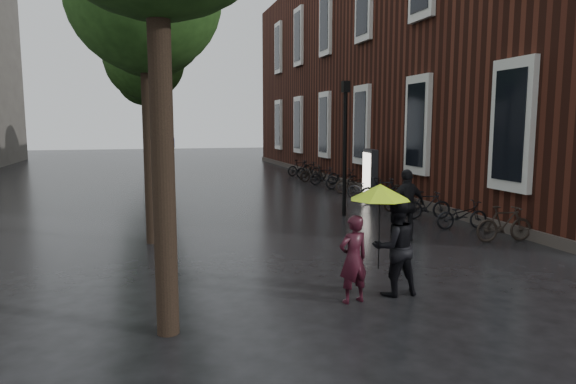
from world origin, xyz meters
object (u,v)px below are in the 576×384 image
object	(u,v)px
person_burgundy	(353,259)
ad_lightbox	(370,174)
parked_bicycles	(359,185)
pedestrian_walking	(407,205)
person_black	(395,247)
lamp_post	(345,135)

from	to	relation	value
person_burgundy	ad_lightbox	distance (m)	12.35
ad_lightbox	person_burgundy	bearing A→B (deg)	-105.98
parked_bicycles	pedestrian_walking	bearing A→B (deg)	-105.21
person_black	pedestrian_walking	distance (m)	4.55
pedestrian_walking	person_black	bearing A→B (deg)	46.35
pedestrian_walking	person_burgundy	bearing A→B (deg)	39.17
parked_bicycles	person_burgundy	bearing A→B (deg)	-113.98
parked_bicycles	lamp_post	xyz separation A→B (m)	(-2.45, -4.39, 2.22)
person_black	parked_bicycles	size ratio (longest dim) A/B	0.09
person_burgundy	person_black	size ratio (longest dim) A/B	0.87
person_burgundy	lamp_post	size ratio (longest dim) A/B	0.34
ad_lightbox	person_black	bearing A→B (deg)	-102.58
parked_bicycles	lamp_post	size ratio (longest dim) A/B	4.17
ad_lightbox	lamp_post	distance (m)	4.30
person_burgundy	lamp_post	xyz separation A→B (m)	(3.03, 7.93, 1.92)
pedestrian_walking	parked_bicycles	xyz separation A→B (m)	(2.24, 8.26, -0.47)
pedestrian_walking	lamp_post	distance (m)	4.25
person_burgundy	pedestrian_walking	size ratio (longest dim) A/B	0.81
person_black	ad_lightbox	world-z (taller)	ad_lightbox
ad_lightbox	lamp_post	xyz separation A→B (m)	(-2.38, -3.17, 1.66)
person_black	parked_bicycles	world-z (taller)	person_black
lamp_post	parked_bicycles	bearing A→B (deg)	60.85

